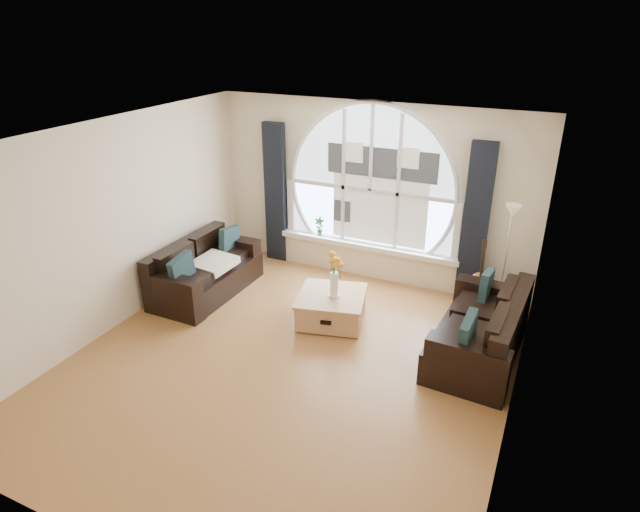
% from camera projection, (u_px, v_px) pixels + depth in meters
% --- Properties ---
extents(ground, '(5.00, 5.50, 0.01)m').
position_uv_depth(ground, '(288.00, 364.00, 6.46)').
color(ground, brown).
rests_on(ground, ground).
extents(ceiling, '(5.00, 5.50, 0.01)m').
position_uv_depth(ceiling, '(282.00, 138.00, 5.35)').
color(ceiling, silver).
rests_on(ceiling, ground).
extents(wall_back, '(5.00, 0.01, 2.70)m').
position_uv_depth(wall_back, '(371.00, 192.00, 8.18)').
color(wall_back, beige).
rests_on(wall_back, ground).
extents(wall_front, '(5.00, 0.01, 2.70)m').
position_uv_depth(wall_front, '(92.00, 418.00, 3.63)').
color(wall_front, beige).
rests_on(wall_front, ground).
extents(wall_left, '(0.01, 5.50, 2.70)m').
position_uv_depth(wall_left, '(112.00, 227.00, 6.86)').
color(wall_left, beige).
rests_on(wall_left, ground).
extents(wall_right, '(0.01, 5.50, 2.70)m').
position_uv_depth(wall_right, '(526.00, 310.00, 4.95)').
color(wall_right, beige).
rests_on(wall_right, ground).
extents(attic_slope, '(0.92, 5.50, 0.72)m').
position_uv_depth(attic_slope, '(507.00, 202.00, 4.65)').
color(attic_slope, silver).
rests_on(attic_slope, ground).
extents(arched_window, '(2.60, 0.06, 2.15)m').
position_uv_depth(arched_window, '(371.00, 175.00, 8.04)').
color(arched_window, silver).
rests_on(arched_window, wall_back).
extents(window_sill, '(2.90, 0.22, 0.08)m').
position_uv_depth(window_sill, '(367.00, 246.00, 8.44)').
color(window_sill, white).
rests_on(window_sill, wall_back).
extents(window_frame, '(2.76, 0.08, 2.15)m').
position_uv_depth(window_frame, '(371.00, 176.00, 8.01)').
color(window_frame, white).
rests_on(window_frame, wall_back).
extents(neighbor_house, '(1.70, 0.02, 1.50)m').
position_uv_depth(neighbor_house, '(380.00, 185.00, 8.02)').
color(neighbor_house, silver).
rests_on(neighbor_house, wall_back).
extents(curtain_left, '(0.35, 0.12, 2.30)m').
position_uv_depth(curtain_left, '(276.00, 194.00, 8.77)').
color(curtain_left, black).
rests_on(curtain_left, ground).
extents(curtain_right, '(0.35, 0.12, 2.30)m').
position_uv_depth(curtain_right, '(476.00, 223.00, 7.55)').
color(curtain_right, black).
rests_on(curtain_right, ground).
extents(sofa_left, '(0.91, 1.78, 0.78)m').
position_uv_depth(sofa_left, '(206.00, 268.00, 7.95)').
color(sofa_left, black).
rests_on(sofa_left, ground).
extents(sofa_right, '(1.01, 1.85, 0.80)m').
position_uv_depth(sofa_right, '(479.00, 327.00, 6.47)').
color(sofa_right, black).
rests_on(sofa_right, ground).
extents(coffee_chest, '(1.07, 1.07, 0.43)m').
position_uv_depth(coffee_chest, '(332.00, 306.00, 7.29)').
color(coffee_chest, '#AD7A4B').
rests_on(coffee_chest, ground).
extents(throw_blanket, '(0.62, 0.62, 0.10)m').
position_uv_depth(throw_blanket, '(214.00, 263.00, 7.88)').
color(throw_blanket, silver).
rests_on(throw_blanket, sofa_left).
extents(vase_flowers, '(0.24, 0.24, 0.70)m').
position_uv_depth(vase_flowers, '(334.00, 270.00, 7.03)').
color(vase_flowers, white).
rests_on(vase_flowers, coffee_chest).
extents(floor_lamp, '(0.24, 0.24, 1.60)m').
position_uv_depth(floor_lamp, '(505.00, 262.00, 7.21)').
color(floor_lamp, '#B2B2B2').
rests_on(floor_lamp, ground).
extents(guitar, '(0.41, 0.33, 1.06)m').
position_uv_depth(guitar, '(482.00, 272.00, 7.54)').
color(guitar, brown).
rests_on(guitar, ground).
extents(potted_plant, '(0.18, 0.14, 0.30)m').
position_uv_depth(potted_plant, '(320.00, 226.00, 8.68)').
color(potted_plant, '#1E6023').
rests_on(potted_plant, window_sill).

